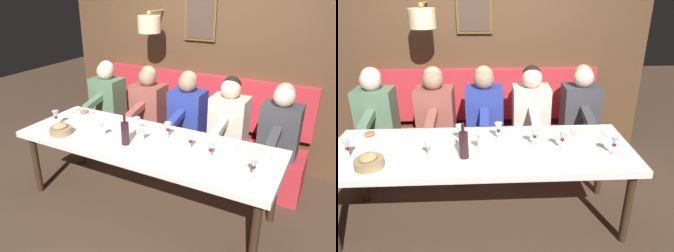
% 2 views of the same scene
% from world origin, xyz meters
% --- Properties ---
extents(ground_plane, '(12.00, 12.00, 0.00)m').
position_xyz_m(ground_plane, '(0.00, 0.00, 0.00)').
color(ground_plane, '#4C3828').
extents(dining_table, '(0.90, 2.59, 0.74)m').
position_xyz_m(dining_table, '(0.00, 0.00, 0.68)').
color(dining_table, white).
rests_on(dining_table, ground_plane).
extents(banquette_bench, '(0.52, 2.79, 0.45)m').
position_xyz_m(banquette_bench, '(0.89, 0.00, 0.23)').
color(banquette_bench, red).
rests_on(banquette_bench, ground_plane).
extents(back_wall_panel, '(0.59, 3.99, 2.90)m').
position_xyz_m(back_wall_panel, '(1.46, 0.01, 1.37)').
color(back_wall_panel, brown).
rests_on(back_wall_panel, ground_plane).
extents(diner_nearest, '(0.60, 0.40, 0.79)m').
position_xyz_m(diner_nearest, '(0.88, -1.09, 0.82)').
color(diner_nearest, '#3D3D42').
rests_on(diner_nearest, banquette_bench).
extents(diner_near, '(0.60, 0.40, 0.79)m').
position_xyz_m(diner_near, '(0.88, -0.54, 0.82)').
color(diner_near, beige).
rests_on(diner_near, banquette_bench).
extents(diner_middle, '(0.60, 0.40, 0.79)m').
position_xyz_m(diner_middle, '(0.88, -0.03, 0.82)').
color(diner_middle, '#283893').
rests_on(diner_middle, banquette_bench).
extents(diner_far, '(0.60, 0.40, 0.79)m').
position_xyz_m(diner_far, '(0.88, 0.51, 0.82)').
color(diner_far, '#934C42').
rests_on(diner_far, banquette_bench).
extents(diner_farthest, '(0.60, 0.40, 0.79)m').
position_xyz_m(diner_farthest, '(0.88, 1.15, 0.82)').
color(diner_farthest, '#567A5B').
rests_on(diner_farthest, banquette_bench).
extents(place_setting_0, '(0.24, 0.32, 0.05)m').
position_xyz_m(place_setting_0, '(0.28, 1.02, 0.75)').
color(place_setting_0, white).
rests_on(place_setting_0, dining_table).
extents(place_setting_1, '(0.24, 0.32, 0.01)m').
position_xyz_m(place_setting_1, '(0.28, -0.66, 0.75)').
color(place_setting_1, silver).
rests_on(place_setting_1, dining_table).
extents(place_setting_2, '(0.24, 0.32, 0.01)m').
position_xyz_m(place_setting_2, '(0.30, 0.05, 0.75)').
color(place_setting_2, silver).
rests_on(place_setting_2, dining_table).
extents(place_setting_3, '(0.24, 0.31, 0.01)m').
position_xyz_m(place_setting_3, '(0.25, -0.99, 0.75)').
color(place_setting_3, silver).
rests_on(place_setting_3, dining_table).
extents(wine_glass_0, '(0.07, 0.07, 0.16)m').
position_xyz_m(wine_glass_0, '(0.13, 0.18, 0.86)').
color(wine_glass_0, silver).
rests_on(wine_glass_0, dining_table).
extents(wine_glass_1, '(0.07, 0.07, 0.16)m').
position_xyz_m(wine_glass_1, '(-0.05, -0.69, 0.86)').
color(wine_glass_1, silver).
rests_on(wine_glass_1, dining_table).
extents(wine_glass_2, '(0.07, 0.07, 0.16)m').
position_xyz_m(wine_glass_2, '(-0.15, 0.41, 0.86)').
color(wine_glass_2, silver).
rests_on(wine_glass_2, dining_table).
extents(wine_glass_3, '(0.07, 0.07, 0.16)m').
position_xyz_m(wine_glass_3, '(-0.17, -1.09, 0.86)').
color(wine_glass_3, silver).
rests_on(wine_glass_3, dining_table).
extents(wine_glass_4, '(0.07, 0.07, 0.16)m').
position_xyz_m(wine_glass_4, '(-0.12, 1.05, 0.86)').
color(wine_glass_4, silver).
rests_on(wine_glass_4, dining_table).
extents(wine_glass_5, '(0.07, 0.07, 0.16)m').
position_xyz_m(wine_glass_5, '(0.02, -0.46, 0.86)').
color(wine_glass_5, silver).
rests_on(wine_glass_5, dining_table).
extents(wine_glass_6, '(0.07, 0.07, 0.16)m').
position_xyz_m(wine_glass_6, '(-0.06, 0.01, 0.86)').
color(wine_glass_6, silver).
rests_on(wine_glass_6, dining_table).
extents(wine_glass_7, '(0.07, 0.07, 0.16)m').
position_xyz_m(wine_glass_7, '(0.16, -0.16, 0.86)').
color(wine_glass_7, silver).
rests_on(wine_glass_7, dining_table).
extents(wine_bottle, '(0.08, 0.08, 0.30)m').
position_xyz_m(wine_bottle, '(-0.15, 0.13, 0.86)').
color(wine_bottle, '#33191E').
rests_on(wine_bottle, dining_table).
extents(bread_bowl, '(0.22, 0.22, 0.12)m').
position_xyz_m(bread_bowl, '(-0.27, 0.84, 0.79)').
color(bread_bowl, '#9E7F56').
rests_on(bread_bowl, dining_table).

